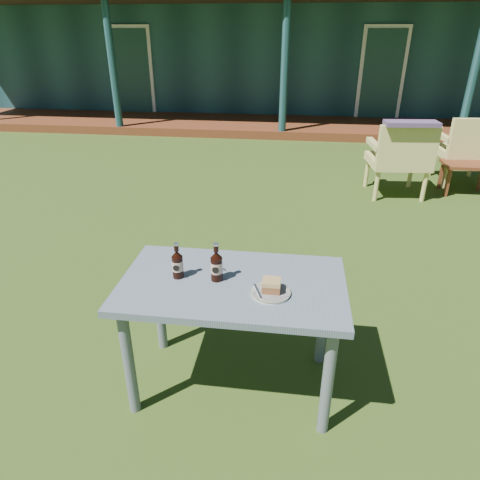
# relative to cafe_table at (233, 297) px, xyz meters

# --- Properties ---
(ground) EXTENTS (80.00, 80.00, 0.00)m
(ground) POSITION_rel_cafe_table_xyz_m (0.00, 1.60, -0.62)
(ground) COLOR #334916
(pavilion) EXTENTS (15.80, 8.30, 3.45)m
(pavilion) POSITION_rel_cafe_table_xyz_m (-0.00, 10.99, 0.99)
(pavilion) COLOR #183C3F
(pavilion) RESTS_ON ground
(cafe_table) EXTENTS (1.20, 0.70, 0.72)m
(cafe_table) POSITION_rel_cafe_table_xyz_m (0.00, 0.00, 0.00)
(cafe_table) COLOR slate
(cafe_table) RESTS_ON ground
(plate) EXTENTS (0.20, 0.20, 0.01)m
(plate) POSITION_rel_cafe_table_xyz_m (0.21, -0.09, 0.11)
(plate) COLOR silver
(plate) RESTS_ON cafe_table
(cake_slice) EXTENTS (0.09, 0.09, 0.06)m
(cake_slice) POSITION_rel_cafe_table_xyz_m (0.21, -0.08, 0.15)
(cake_slice) COLOR brown
(cake_slice) RESTS_ON plate
(fork) EXTENTS (0.06, 0.14, 0.00)m
(fork) POSITION_rel_cafe_table_xyz_m (0.14, -0.10, 0.12)
(fork) COLOR silver
(fork) RESTS_ON plate
(cola_bottle_near) EXTENTS (0.06, 0.07, 0.22)m
(cola_bottle_near) POSITION_rel_cafe_table_xyz_m (-0.09, 0.01, 0.19)
(cola_bottle_near) COLOR black
(cola_bottle_near) RESTS_ON cafe_table
(cola_bottle_far) EXTENTS (0.06, 0.06, 0.20)m
(cola_bottle_far) POSITION_rel_cafe_table_xyz_m (-0.30, 0.01, 0.18)
(cola_bottle_far) COLOR black
(cola_bottle_far) RESTS_ON cafe_table
(bottle_cap) EXTENTS (0.03, 0.03, 0.01)m
(bottle_cap) POSITION_rel_cafe_table_xyz_m (-0.07, 0.11, 0.11)
(bottle_cap) COLOR silver
(bottle_cap) RESTS_ON cafe_table
(armchair_left) EXTENTS (0.74, 0.70, 0.93)m
(armchair_left) POSITION_rel_cafe_table_xyz_m (1.57, 3.46, -0.10)
(armchair_left) COLOR #CCBE66
(armchair_left) RESTS_ON ground
(armchair_right) EXTENTS (0.74, 0.70, 0.92)m
(armchair_right) POSITION_rel_cafe_table_xyz_m (2.55, 4.07, -0.10)
(armchair_right) COLOR #CCBE66
(armchair_right) RESTS_ON ground
(floral_throw) EXTENTS (0.62, 0.29, 0.05)m
(floral_throw) POSITION_rel_cafe_table_xyz_m (1.59, 3.27, 0.33)
(floral_throw) COLOR #553E61
(floral_throw) RESTS_ON armchair_left
(side_table) EXTENTS (0.60, 0.40, 0.40)m
(side_table) POSITION_rel_cafe_table_xyz_m (2.47, 3.68, -0.28)
(side_table) COLOR #5E2D17
(side_table) RESTS_ON ground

